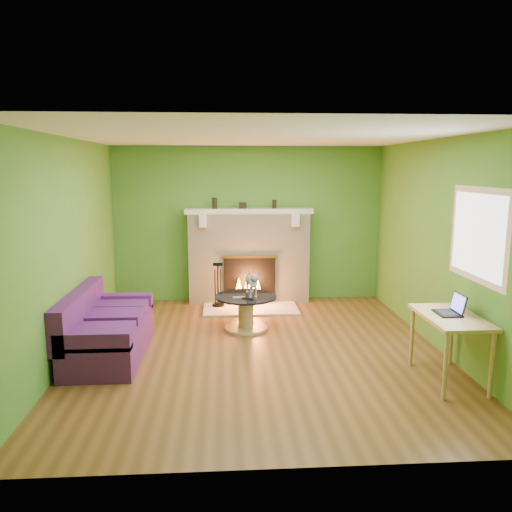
{
  "coord_description": "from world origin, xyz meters",
  "views": [
    {
      "loc": [
        -0.42,
        -5.91,
        2.24
      ],
      "look_at": [
        -0.01,
        0.4,
        1.12
      ],
      "focal_mm": 35.0,
      "sensor_mm": 36.0,
      "label": 1
    }
  ],
  "objects": [
    {
      "name": "remote_silver",
      "position": [
        -0.22,
        0.72,
        0.49
      ],
      "size": [
        0.17,
        0.06,
        0.02
      ],
      "primitive_type": "cube",
      "rotation": [
        0.0,
        0.0,
        0.1
      ],
      "color": "#959597",
      "rests_on": "coffee_table"
    },
    {
      "name": "mantel_box",
      "position": [
        -0.1,
        2.33,
        1.63
      ],
      "size": [
        0.12,
        0.08,
        0.1
      ],
      "primitive_type": "cube",
      "color": "black",
      "rests_on": "mantel"
    },
    {
      "name": "fire_tools",
      "position": [
        -0.52,
        1.95,
        0.39
      ],
      "size": [
        0.19,
        0.19,
        0.72
      ],
      "primitive_type": null,
      "color": "black",
      "rests_on": "hearth"
    },
    {
      "name": "floor",
      "position": [
        0.0,
        0.0,
        0.0
      ],
      "size": [
        5.0,
        5.0,
        0.0
      ],
      "primitive_type": "plane",
      "color": "brown",
      "rests_on": "ground"
    },
    {
      "name": "mantel_vase_left",
      "position": [
        -0.56,
        2.33,
        1.67
      ],
      "size": [
        0.08,
        0.08,
        0.18
      ],
      "primitive_type": "cylinder",
      "color": "black",
      "rests_on": "mantel"
    },
    {
      "name": "wall_right",
      "position": [
        2.25,
        0.0,
        1.3
      ],
      "size": [
        0.0,
        5.0,
        5.0
      ],
      "primitive_type": "plane",
      "rotation": [
        1.57,
        0.0,
        -1.57
      ],
      "color": "#457F29",
      "rests_on": "floor"
    },
    {
      "name": "laptop",
      "position": [
        1.93,
        -0.98,
        0.83
      ],
      "size": [
        0.26,
        0.3,
        0.22
      ],
      "primitive_type": null,
      "rotation": [
        0.0,
        0.0,
        -0.01
      ],
      "color": "black",
      "rests_on": "desk"
    },
    {
      "name": "coffee_table",
      "position": [
        -0.12,
        0.84,
        0.28
      ],
      "size": [
        0.85,
        0.85,
        0.48
      ],
      "color": "tan",
      "rests_on": "floor"
    },
    {
      "name": "mantel",
      "position": [
        0.0,
        2.3,
        1.54
      ],
      "size": [
        2.1,
        0.28,
        0.08
      ],
      "primitive_type": "cube",
      "color": "silver",
      "rests_on": "fireplace"
    },
    {
      "name": "wall_back",
      "position": [
        0.0,
        2.5,
        1.3
      ],
      "size": [
        5.0,
        0.0,
        5.0
      ],
      "primitive_type": "plane",
      "rotation": [
        1.57,
        0.0,
        0.0
      ],
      "color": "#457F29",
      "rests_on": "floor"
    },
    {
      "name": "desk",
      "position": [
        1.95,
        -1.03,
        0.63
      ],
      "size": [
        0.56,
        0.97,
        0.72
      ],
      "color": "tan",
      "rests_on": "floor"
    },
    {
      "name": "cat",
      "position": [
        -0.04,
        0.89,
        0.66
      ],
      "size": [
        0.27,
        0.58,
        0.35
      ],
      "primitive_type": null,
      "rotation": [
        0.0,
        0.0,
        0.13
      ],
      "color": "slate",
      "rests_on": "coffee_table"
    },
    {
      "name": "window_frame",
      "position": [
        2.24,
        -0.9,
        1.55
      ],
      "size": [
        0.0,
        1.2,
        1.2
      ],
      "primitive_type": "plane",
      "rotation": [
        1.57,
        0.0,
        -1.57
      ],
      "color": "silver",
      "rests_on": "wall_right"
    },
    {
      "name": "mantel_vase_right",
      "position": [
        0.43,
        2.33,
        1.65
      ],
      "size": [
        0.07,
        0.07,
        0.14
      ],
      "primitive_type": "cylinder",
      "color": "black",
      "rests_on": "mantel"
    },
    {
      "name": "wall_left",
      "position": [
        -2.25,
        0.0,
        1.3
      ],
      "size": [
        0.0,
        5.0,
        5.0
      ],
      "primitive_type": "plane",
      "rotation": [
        1.57,
        0.0,
        1.57
      ],
      "color": "#457F29",
      "rests_on": "floor"
    },
    {
      "name": "ceiling",
      "position": [
        0.0,
        0.0,
        2.6
      ],
      "size": [
        5.0,
        5.0,
        0.0
      ],
      "primitive_type": "plane",
      "rotation": [
        3.14,
        0.0,
        0.0
      ],
      "color": "white",
      "rests_on": "wall_back"
    },
    {
      "name": "wall_front",
      "position": [
        0.0,
        -2.5,
        1.3
      ],
      "size": [
        5.0,
        0.0,
        5.0
      ],
      "primitive_type": "plane",
      "rotation": [
        -1.57,
        0.0,
        0.0
      ],
      "color": "#457F29",
      "rests_on": "floor"
    },
    {
      "name": "fireplace",
      "position": [
        0.0,
        2.32,
        0.77
      ],
      "size": [
        2.1,
        0.46,
        1.58
      ],
      "color": "beige",
      "rests_on": "floor"
    },
    {
      "name": "hearth",
      "position": [
        0.0,
        1.8,
        0.01
      ],
      "size": [
        1.5,
        0.75,
        0.03
      ],
      "primitive_type": "cube",
      "color": "beige",
      "rests_on": "floor"
    },
    {
      "name": "sofa",
      "position": [
        -1.86,
        -0.02,
        0.31
      ],
      "size": [
        0.85,
        1.76,
        0.79
      ],
      "color": "#491960",
      "rests_on": "floor"
    },
    {
      "name": "remote_black",
      "position": [
        -0.1,
        0.66,
        0.49
      ],
      "size": [
        0.16,
        0.11,
        0.02
      ],
      "primitive_type": "cube",
      "rotation": [
        0.0,
        0.0,
        -0.46
      ],
      "color": "black",
      "rests_on": "coffee_table"
    },
    {
      "name": "window_pane",
      "position": [
        2.23,
        -0.9,
        1.55
      ],
      "size": [
        0.0,
        1.06,
        1.06
      ],
      "primitive_type": "plane",
      "rotation": [
        1.57,
        0.0,
        -1.57
      ],
      "color": "white",
      "rests_on": "wall_right"
    }
  ]
}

